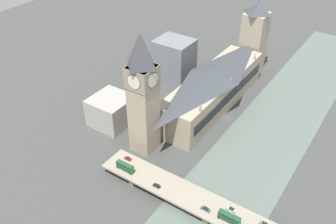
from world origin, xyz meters
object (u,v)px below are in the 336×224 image
(double_decker_bus_lead, at_px, (229,217))
(car_southbound_mid, at_px, (206,209))
(clock_tower, at_px, (143,92))
(victoria_tower, at_px, (254,38))
(parliament_hall, at_px, (213,88))
(car_southbound_lead, at_px, (264,224))
(double_decker_bus_mid, at_px, (125,167))
(car_northbound_tail, at_px, (231,209))
(road_bridge, at_px, (212,209))
(car_northbound_lead, at_px, (128,159))
(car_northbound_mid, at_px, (157,186))

(double_decker_bus_lead, height_order, car_southbound_mid, double_decker_bus_lead)
(clock_tower, xyz_separation_m, double_decker_bus_lead, (-68.25, 26.07, -30.80))
(victoria_tower, bearing_deg, parliament_hall, 90.05)
(parliament_hall, relative_size, victoria_tower, 1.77)
(car_southbound_lead, bearing_deg, victoria_tower, -64.06)
(double_decker_bus_mid, xyz_separation_m, car_northbound_tail, (-59.65, -7.00, -1.91))
(road_bridge, height_order, car_northbound_lead, car_northbound_lead)
(double_decker_bus_lead, bearing_deg, double_decker_bus_mid, 0.51)
(clock_tower, distance_m, road_bridge, 71.19)
(clock_tower, xyz_separation_m, double_decker_bus_mid, (-6.71, 26.63, -30.78))
(parliament_hall, distance_m, car_southbound_lead, 108.36)
(parliament_hall, distance_m, road_bridge, 97.69)
(double_decker_bus_lead, xyz_separation_m, double_decker_bus_mid, (61.54, 0.55, 0.02))
(clock_tower, height_order, double_decker_bus_lead, clock_tower)
(car_northbound_tail, relative_size, car_southbound_mid, 1.02)
(double_decker_bus_lead, height_order, car_southbound_lead, double_decker_bus_lead)
(victoria_tower, height_order, car_northbound_lead, victoria_tower)
(double_decker_bus_mid, relative_size, car_southbound_mid, 2.30)
(victoria_tower, height_order, car_southbound_lead, victoria_tower)
(double_decker_bus_mid, bearing_deg, car_northbound_lead, -60.76)
(victoria_tower, relative_size, double_decker_bus_lead, 5.34)
(clock_tower, xyz_separation_m, car_northbound_tail, (-66.37, 19.62, -32.69))
(victoria_tower, distance_m, double_decker_bus_mid, 155.05)
(car_southbound_mid, bearing_deg, double_decker_bus_mid, 0.42)
(double_decker_bus_lead, relative_size, double_decker_bus_mid, 1.02)
(clock_tower, bearing_deg, car_southbound_lead, 167.15)
(road_bridge, distance_m, car_northbound_mid, 30.40)
(parliament_hall, xyz_separation_m, road_bridge, (-46.14, 85.59, -9.38))
(parliament_hall, height_order, double_decker_bus_mid, parliament_hall)
(road_bridge, height_order, car_southbound_mid, car_southbound_mid)
(road_bridge, distance_m, double_decker_bus_lead, 11.43)
(car_northbound_tail, bearing_deg, car_southbound_mid, 32.65)
(double_decker_bus_lead, height_order, car_northbound_lead, double_decker_bus_lead)
(car_southbound_mid, bearing_deg, car_northbound_mid, 1.55)
(parliament_hall, relative_size, car_northbound_mid, 25.92)
(parliament_hall, xyz_separation_m, victoria_tower, (0.06, -64.50, 13.44))
(car_northbound_tail, xyz_separation_m, car_southbound_mid, (10.36, 6.64, -0.01))
(parliament_hall, height_order, car_southbound_mid, parliament_hall)
(clock_tower, distance_m, car_southbound_lead, 90.94)
(road_bridge, xyz_separation_m, car_northbound_mid, (30.07, 4.09, 1.82))
(double_decker_bus_lead, height_order, double_decker_bus_mid, double_decker_bus_mid)
(victoria_tower, distance_m, car_northbound_lead, 148.12)
(road_bridge, relative_size, car_southbound_lead, 30.10)
(double_decker_bus_mid, bearing_deg, victoria_tower, -91.86)
(car_southbound_lead, bearing_deg, clock_tower, -12.85)
(double_decker_bus_lead, bearing_deg, clock_tower, -20.91)
(clock_tower, bearing_deg, car_northbound_tail, 163.53)
(parliament_hall, height_order, double_decker_bus_lead, parliament_hall)
(parliament_hall, xyz_separation_m, car_southbound_mid, (-44.24, 88.92, -7.59))
(clock_tower, height_order, car_southbound_mid, clock_tower)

